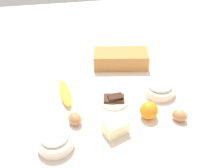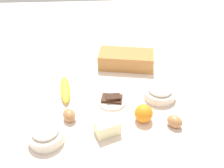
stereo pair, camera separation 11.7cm
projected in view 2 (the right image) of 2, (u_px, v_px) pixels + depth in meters
name	position (u px, v px, depth m)	size (l,w,h in m)	color
ground_plane	(112.00, 92.00, 1.20)	(2.40, 2.40, 0.02)	beige
loaf_pan	(126.00, 59.00, 1.34)	(0.30, 0.18, 0.08)	#B77A3D
flour_bowl	(46.00, 134.00, 0.94)	(0.13, 0.13, 0.07)	silver
sugar_bowl	(160.00, 92.00, 1.14)	(0.14, 0.14, 0.07)	silver
banana	(65.00, 90.00, 1.17)	(0.19, 0.04, 0.04)	yellow
orange_fruit	(144.00, 113.00, 1.02)	(0.07, 0.07, 0.07)	orange
butter_block	(107.00, 127.00, 0.97)	(0.09, 0.06, 0.06)	#F4EDB2
egg_near_butter	(175.00, 121.00, 1.00)	(0.05, 0.05, 0.06)	#B57B4A
egg_beside_bowl	(69.00, 115.00, 1.03)	(0.05, 0.05, 0.06)	#AC7446
chocolate_plate	(112.00, 100.00, 1.13)	(0.13, 0.13, 0.03)	silver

